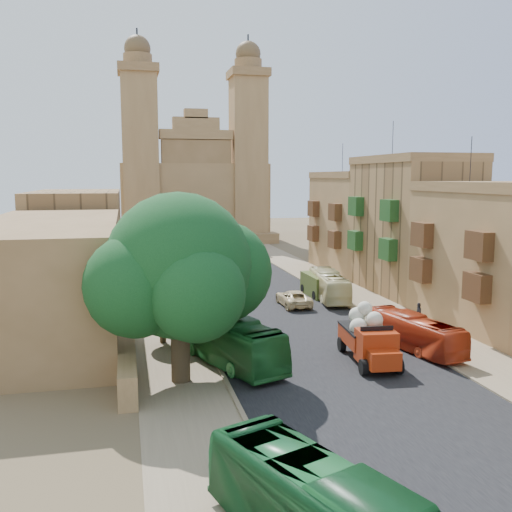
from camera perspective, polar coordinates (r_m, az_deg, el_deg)
name	(u,v)px	position (r m, az deg, el deg)	size (l,w,h in m)	color
ground	(363,392)	(32.51, 10.61, -13.24)	(260.00, 260.00, 0.00)	brown
road_surface	(248,288)	(60.17, -0.85, -3.26)	(14.00, 140.00, 0.01)	black
sidewalk_east	(333,285)	(62.81, 7.66, -2.86)	(5.00, 140.00, 0.01)	#837056
sidewalk_west	(156,292)	(58.95, -9.94, -3.61)	(5.00, 140.00, 0.01)	#837056
kerb_east	(311,285)	(61.97, 5.49, -2.91)	(0.25, 140.00, 0.12)	#837056
kerb_west	(181,291)	(59.12, -7.52, -3.47)	(0.25, 140.00, 0.12)	#837056
townhouse_b	(498,254)	(48.33, 23.02, 0.15)	(9.00, 14.00, 14.90)	olive
townhouse_c	(411,224)	(60.03, 15.26, 3.09)	(9.00, 14.00, 17.40)	olive
townhouse_d	(357,221)	(72.68, 10.03, 3.45)	(9.00, 14.00, 15.90)	olive
west_wall	(126,307)	(48.92, -12.85, -5.00)	(1.00, 40.00, 1.80)	olive
west_building_low	(52,275)	(46.67, -19.73, -1.75)	(10.00, 28.00, 8.40)	brown
west_building_mid	(78,232)	(72.25, -17.39, 2.26)	(10.00, 22.00, 10.00)	olive
church	(193,189)	(107.07, -6.36, 6.71)	(28.00, 22.50, 36.30)	olive
ficus_tree	(181,271)	(32.29, -7.54, -1.49)	(10.86, 10.00, 10.86)	#362A1B
street_tree_a	(162,296)	(40.65, -9.38, -3.99)	(3.26, 3.26, 5.01)	#362A1B
street_tree_b	(154,275)	(52.52, -10.20, -1.89)	(2.77, 2.77, 4.25)	#362A1B
street_tree_c	(148,257)	(64.37, -10.73, -0.08)	(2.79, 2.79, 4.29)	#362A1B
street_tree_d	(144,245)	(76.27, -11.09, 1.08)	(2.72, 2.72, 4.19)	#362A1B
red_truck	(369,337)	(37.06, 11.22, -7.94)	(3.08, 6.56, 3.71)	#9F280C
olive_pickup	(319,285)	(56.84, 6.28, -2.92)	(2.36, 5.09, 2.10)	#475720
bus_green_north	(224,338)	(36.56, -3.24, -8.17)	(2.58, 11.04, 3.08)	#1D6127
bus_red_east	(414,332)	(40.45, 15.48, -7.38)	(2.00, 8.56, 2.39)	#B93517
bus_cream_east	(329,285)	(55.15, 7.29, -2.94)	(2.25, 9.60, 2.67)	beige
car_blue_a	(230,306)	(49.53, -2.67, -5.05)	(1.32, 3.28, 1.12)	#537BCD
car_white_a	(236,284)	(59.55, -1.99, -2.81)	(1.25, 3.57, 1.18)	silver
car_cream	(293,298)	(52.12, 3.77, -4.22)	(2.39, 5.18, 1.44)	beige
car_dkblue	(195,259)	(78.16, -6.15, -0.30)	(1.59, 3.91, 1.13)	#16204F
car_white_b	(258,263)	(73.63, 0.21, -0.66)	(1.61, 4.01, 1.37)	white
car_blue_b	(181,248)	(89.62, -7.49, 0.78)	(1.37, 3.92, 1.29)	#324DA9
pedestrian_a	(417,332)	(42.10, 15.82, -7.30)	(0.61, 0.40, 1.66)	#29282D
pedestrian_c	(419,314)	(46.87, 15.95, -5.63)	(1.09, 0.45, 1.86)	#2F2E35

